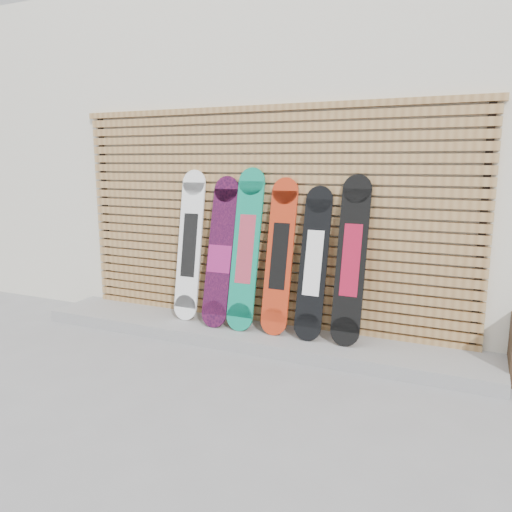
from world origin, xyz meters
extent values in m
plane|color=gray|center=(0.00, 0.00, 0.00)|extent=(80.00, 80.00, 0.00)
cube|color=silver|center=(0.50, 3.50, 1.80)|extent=(12.00, 5.00, 3.60)
cube|color=gray|center=(-0.15, 0.68, 0.06)|extent=(4.60, 0.70, 0.12)
cube|color=#A17543|center=(-0.15, 0.97, 0.14)|extent=(4.20, 0.05, 0.08)
cube|color=#A17543|center=(-0.15, 0.97, 0.23)|extent=(4.20, 0.05, 0.08)
cube|color=#A17543|center=(-0.15, 0.97, 0.33)|extent=(4.20, 0.05, 0.07)
cube|color=#A17543|center=(-0.15, 0.97, 0.43)|extent=(4.20, 0.05, 0.07)
cube|color=#A17543|center=(-0.15, 0.97, 0.53)|extent=(4.20, 0.05, 0.07)
cube|color=#A17543|center=(-0.15, 0.97, 0.62)|extent=(4.20, 0.05, 0.07)
cube|color=#A17543|center=(-0.15, 0.97, 0.72)|extent=(4.20, 0.05, 0.07)
cube|color=#A17543|center=(-0.15, 0.97, 0.82)|extent=(4.20, 0.05, 0.07)
cube|color=#A17543|center=(-0.15, 0.97, 0.91)|extent=(4.20, 0.05, 0.07)
cube|color=#A17543|center=(-0.15, 0.97, 1.01)|extent=(4.20, 0.05, 0.08)
cube|color=#A17543|center=(-0.15, 0.97, 1.11)|extent=(4.20, 0.05, 0.08)
cube|color=#A17543|center=(-0.15, 0.97, 1.20)|extent=(4.20, 0.05, 0.08)
cube|color=#A17543|center=(-0.15, 0.97, 1.30)|extent=(4.20, 0.05, 0.08)
cube|color=#A17543|center=(-0.15, 0.97, 1.40)|extent=(4.20, 0.05, 0.08)
cube|color=#A17543|center=(-0.15, 0.97, 1.50)|extent=(4.20, 0.05, 0.08)
cube|color=#A17543|center=(-0.15, 0.97, 1.59)|extent=(4.20, 0.05, 0.08)
cube|color=#A17543|center=(-0.15, 0.97, 1.69)|extent=(4.20, 0.05, 0.08)
cube|color=#A17543|center=(-0.15, 0.97, 1.79)|extent=(4.20, 0.05, 0.08)
cube|color=#A17543|center=(-0.15, 0.97, 1.88)|extent=(4.20, 0.05, 0.08)
cube|color=#A17543|center=(-0.15, 0.97, 1.98)|extent=(4.20, 0.05, 0.08)
cube|color=#A17543|center=(-0.15, 0.97, 2.08)|extent=(4.20, 0.05, 0.08)
cube|color=#A17543|center=(-0.15, 0.97, 2.17)|extent=(4.20, 0.05, 0.08)
cube|color=black|center=(-2.17, 0.99, 1.12)|extent=(0.06, 0.04, 2.23)
cube|color=black|center=(1.87, 0.99, 1.12)|extent=(0.06, 0.04, 2.23)
cube|color=#A17543|center=(-0.15, 0.97, 2.26)|extent=(4.26, 0.07, 0.06)
cube|color=white|center=(-0.90, 0.79, 0.90)|extent=(0.27, 0.26, 1.29)
cylinder|color=white|center=(-0.90, 0.68, 0.25)|extent=(0.27, 0.07, 0.27)
cylinder|color=white|center=(-0.90, 0.91, 1.54)|extent=(0.27, 0.07, 0.27)
cube|color=black|center=(-0.90, 0.79, 0.90)|extent=(0.17, 0.14, 0.66)
cube|color=black|center=(-0.52, 0.75, 0.87)|extent=(0.27, 0.33, 1.24)
cylinder|color=black|center=(-0.52, 0.60, 0.25)|extent=(0.27, 0.09, 0.27)
cylinder|color=black|center=(-0.52, 0.90, 1.48)|extent=(0.27, 0.09, 0.27)
cube|color=#991E67|center=(-0.52, 0.73, 0.79)|extent=(0.26, 0.09, 0.28)
cube|color=#0E8667|center=(-0.24, 0.76, 0.91)|extent=(0.28, 0.32, 1.31)
cylinder|color=#0E8667|center=(-0.24, 0.61, 0.26)|extent=(0.28, 0.08, 0.28)
cylinder|color=#0E8667|center=(-0.24, 0.90, 1.56)|extent=(0.28, 0.08, 0.28)
cube|color=#C04357|center=(-0.24, 0.76, 0.91)|extent=(0.17, 0.17, 0.67)
cube|color=#B72E13|center=(0.11, 0.77, 0.86)|extent=(0.26, 0.30, 1.24)
cylinder|color=#B72E13|center=(0.11, 0.63, 0.25)|extent=(0.26, 0.08, 0.26)
cylinder|color=#B72E13|center=(0.11, 0.91, 1.48)|extent=(0.26, 0.08, 0.26)
cube|color=black|center=(0.11, 0.77, 0.86)|extent=(0.16, 0.16, 0.63)
cube|color=black|center=(0.46, 0.76, 0.83)|extent=(0.26, 0.31, 1.17)
cylinder|color=black|center=(0.46, 0.62, 0.25)|extent=(0.26, 0.08, 0.26)
cylinder|color=black|center=(0.46, 0.90, 1.41)|extent=(0.26, 0.08, 0.26)
cube|color=white|center=(0.46, 0.76, 0.83)|extent=(0.16, 0.17, 0.60)
cube|color=black|center=(0.81, 0.76, 0.88)|extent=(0.27, 0.30, 1.27)
cylinder|color=black|center=(0.81, 0.62, 0.25)|extent=(0.27, 0.08, 0.27)
cylinder|color=black|center=(0.81, 0.91, 1.51)|extent=(0.27, 0.08, 0.27)
cube|color=maroon|center=(0.81, 0.76, 0.88)|extent=(0.17, 0.17, 0.65)
camera|label=1|loc=(1.84, -3.61, 1.76)|focal=35.00mm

